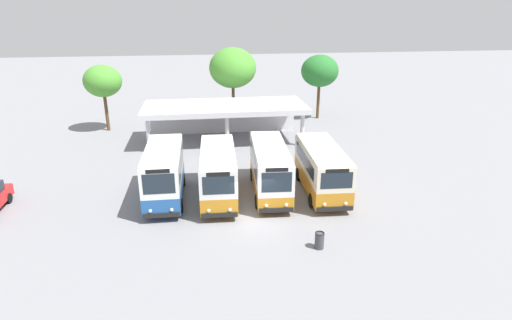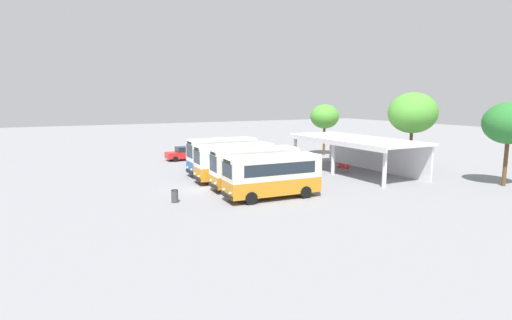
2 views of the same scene
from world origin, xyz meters
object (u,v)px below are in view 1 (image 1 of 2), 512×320
Objects in this scene: waiting_chair_middle_seat at (229,138)px; waiting_chair_end_by_column at (216,138)px; city_bus_second_in_row at (218,172)px; city_bus_middle_cream at (270,168)px; city_bus_nearest_orange at (164,172)px; city_bus_fourth_amber at (322,168)px; litter_bin_apron at (319,240)px; waiting_chair_second_from_end at (223,138)px.

waiting_chair_end_by_column is at bearing 179.32° from waiting_chair_middle_seat.
waiting_chair_middle_seat is (1.14, -0.01, 0.00)m from waiting_chair_end_by_column.
city_bus_middle_cream reaches higher than city_bus_second_in_row.
city_bus_nearest_orange is 0.92× the size of city_bus_fourth_amber.
waiting_chair_end_by_column is (-3.00, 11.06, -1.30)m from city_bus_middle_cream.
city_bus_nearest_orange is 3.42m from city_bus_second_in_row.
litter_bin_apron is (-2.02, -6.69, -1.30)m from city_bus_fourth_amber.
city_bus_middle_cream is 11.27m from waiting_chair_middle_seat.
city_bus_nearest_orange is at bearing 139.45° from litter_bin_apron.
litter_bin_apron is (3.82, -18.05, -0.07)m from waiting_chair_second_from_end.
city_bus_middle_cream is 8.47× the size of waiting_chair_second_from_end.
city_bus_fourth_amber is at bearing -65.16° from waiting_chair_middle_seat.
city_bus_fourth_amber reaches higher than waiting_chair_middle_seat.
city_bus_fourth_amber is 13.15m from waiting_chair_end_by_column.
city_bus_middle_cream is (6.82, 0.02, -0.08)m from city_bus_nearest_orange.
city_bus_middle_cream reaches higher than waiting_chair_end_by_column.
waiting_chair_end_by_column is 18.62m from litter_bin_apron.
city_bus_second_in_row is at bearing -3.63° from city_bus_nearest_orange.
waiting_chair_second_from_end is at bearing -177.01° from waiting_chair_middle_seat.
city_bus_fourth_amber is (3.41, -0.35, -0.06)m from city_bus_middle_cream.
city_bus_nearest_orange reaches higher than waiting_chair_end_by_column.
city_bus_nearest_orange is 11.79m from waiting_chair_end_by_column.
city_bus_nearest_orange is 12.20m from waiting_chair_middle_seat.
city_bus_second_in_row is at bearing 125.18° from litter_bin_apron.
city_bus_nearest_orange is at bearing -114.14° from waiting_chair_middle_seat.
waiting_chair_end_by_column is (3.81, 11.07, -1.38)m from city_bus_nearest_orange.
litter_bin_apron is (8.21, -7.02, -1.44)m from city_bus_nearest_orange.
litter_bin_apron is at bearing -78.85° from city_bus_middle_cream.
waiting_chair_end_by_column is (-6.42, 11.41, -1.23)m from city_bus_fourth_amber.
waiting_chair_middle_seat is at bearing 2.99° from waiting_chair_second_from_end.
city_bus_nearest_orange is at bearing 178.13° from city_bus_fourth_amber.
city_bus_nearest_orange is 7.69× the size of waiting_chair_end_by_column.
city_bus_fourth_amber is 12.84m from waiting_chair_second_from_end.
litter_bin_apron is at bearing -79.81° from waiting_chair_middle_seat.
city_bus_second_in_row is 0.98× the size of city_bus_middle_cream.
waiting_chair_middle_seat is at bearing 82.19° from city_bus_second_in_row.
litter_bin_apron reaches higher than waiting_chair_second_from_end.
city_bus_second_in_row is at bearing -97.81° from waiting_chair_middle_seat.
waiting_chair_end_by_column and waiting_chair_middle_seat have the same top height.
city_bus_fourth_amber is 8.02× the size of litter_bin_apron.
city_bus_second_in_row is 0.99× the size of city_bus_fourth_amber.
waiting_chair_second_from_end is at bearing 101.95° from litter_bin_apron.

